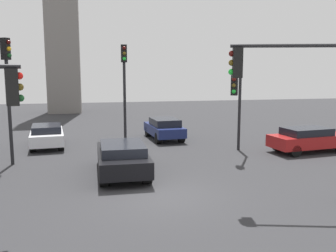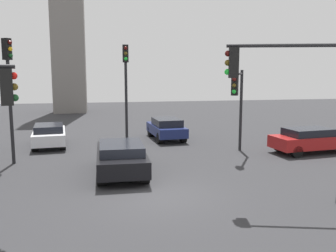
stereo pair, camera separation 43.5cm
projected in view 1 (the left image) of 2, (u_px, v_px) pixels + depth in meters
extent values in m
plane|color=#2D2D30|center=(160.00, 195.00, 13.45)|extent=(82.00, 82.00, 0.00)
cylinder|color=black|center=(239.00, 111.00, 20.85)|extent=(0.16, 0.16, 4.53)
cylinder|color=black|center=(237.00, 74.00, 19.26)|extent=(1.45, 2.42, 0.12)
cube|color=black|center=(234.00, 85.00, 18.30)|extent=(0.44, 0.44, 1.00)
sphere|color=#4C0F0C|center=(234.00, 79.00, 18.06)|extent=(0.20, 0.20, 0.20)
sphere|color=#594714|center=(234.00, 85.00, 18.11)|extent=(0.20, 0.20, 0.20)
sphere|color=green|center=(234.00, 92.00, 18.15)|extent=(0.20, 0.20, 0.20)
cylinder|color=black|center=(290.00, 46.00, 12.10)|extent=(3.80, 1.15, 0.12)
cube|color=black|center=(238.00, 63.00, 12.28)|extent=(0.39, 0.39, 1.00)
sphere|color=#4C0F0C|center=(232.00, 54.00, 12.24)|extent=(0.20, 0.20, 0.20)
sphere|color=#594714|center=(231.00, 63.00, 12.29)|extent=(0.20, 0.20, 0.20)
sphere|color=green|center=(231.00, 72.00, 12.33)|extent=(0.20, 0.20, 0.20)
cylinder|color=black|center=(9.00, 103.00, 17.47)|extent=(0.16, 0.16, 5.99)
cube|color=black|center=(5.00, 49.00, 17.10)|extent=(0.44, 0.44, 1.00)
sphere|color=#4C0F0C|center=(9.00, 42.00, 16.99)|extent=(0.20, 0.20, 0.20)
sphere|color=yellow|center=(9.00, 49.00, 17.04)|extent=(0.20, 0.20, 0.20)
sphere|color=#14471E|center=(9.00, 55.00, 17.08)|extent=(0.20, 0.20, 0.20)
cube|color=black|center=(12.00, 87.00, 9.94)|extent=(0.39, 0.39, 1.00)
sphere|color=red|center=(19.00, 76.00, 9.98)|extent=(0.20, 0.20, 0.20)
sphere|color=#594714|center=(20.00, 87.00, 10.02)|extent=(0.20, 0.20, 0.20)
sphere|color=#14471E|center=(21.00, 98.00, 10.07)|extent=(0.20, 0.20, 0.20)
cylinder|color=black|center=(125.00, 97.00, 21.53)|extent=(0.16, 0.16, 5.96)
cube|color=black|center=(124.00, 54.00, 21.17)|extent=(0.32, 0.32, 1.00)
sphere|color=#4C0F0C|center=(124.00, 48.00, 20.93)|extent=(0.20, 0.20, 0.20)
sphere|color=#594714|center=(124.00, 53.00, 20.98)|extent=(0.20, 0.20, 0.20)
sphere|color=green|center=(124.00, 59.00, 21.02)|extent=(0.20, 0.20, 0.20)
cube|color=black|center=(122.00, 159.00, 16.14)|extent=(2.11, 4.71, 0.68)
cube|color=black|center=(122.00, 148.00, 15.84)|extent=(1.84, 2.65, 0.43)
cylinder|color=black|center=(102.00, 159.00, 17.57)|extent=(0.38, 0.69, 0.68)
cylinder|color=black|center=(137.00, 157.00, 17.90)|extent=(0.38, 0.69, 0.68)
cylinder|color=black|center=(104.00, 178.00, 14.48)|extent=(0.38, 0.69, 0.68)
cylinder|color=black|center=(147.00, 175.00, 14.81)|extent=(0.38, 0.69, 0.68)
cube|color=maroon|center=(309.00, 141.00, 20.58)|extent=(4.64, 2.32, 0.66)
cube|color=black|center=(307.00, 132.00, 20.43)|extent=(2.67, 1.88, 0.44)
cylinder|color=black|center=(322.00, 142.00, 21.81)|extent=(0.66, 0.40, 0.63)
cylinder|color=black|center=(278.00, 146.00, 20.83)|extent=(0.66, 0.40, 0.63)
cylinder|color=black|center=(295.00, 151.00, 19.45)|extent=(0.66, 0.40, 0.63)
cube|color=silver|center=(47.00, 136.00, 22.00)|extent=(2.20, 4.19, 0.64)
cube|color=black|center=(47.00, 129.00, 21.74)|extent=(1.81, 2.40, 0.43)
cylinder|color=black|center=(35.00, 138.00, 23.12)|extent=(0.38, 0.62, 0.60)
cylinder|color=black|center=(60.00, 137.00, 23.57)|extent=(0.38, 0.62, 0.60)
cylinder|color=black|center=(33.00, 147.00, 20.53)|extent=(0.38, 0.62, 0.60)
cylinder|color=black|center=(61.00, 145.00, 20.98)|extent=(0.38, 0.62, 0.60)
cube|color=navy|center=(164.00, 130.00, 24.37)|extent=(2.12, 4.13, 0.60)
cube|color=black|center=(165.00, 122.00, 24.11)|extent=(1.77, 2.36, 0.50)
cylinder|color=black|center=(148.00, 131.00, 25.50)|extent=(0.38, 0.72, 0.70)
cylinder|color=black|center=(169.00, 130.00, 25.92)|extent=(0.38, 0.72, 0.70)
cylinder|color=black|center=(158.00, 138.00, 22.92)|extent=(0.38, 0.72, 0.70)
cylinder|color=black|center=(181.00, 137.00, 23.34)|extent=(0.38, 0.72, 0.70)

